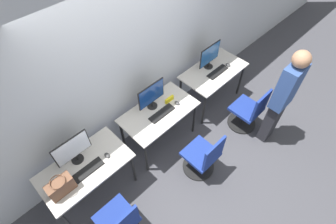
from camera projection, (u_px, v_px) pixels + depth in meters
name	position (u px, v px, depth m)	size (l,w,h in m)	color
ground_plane	(174.00, 151.00, 4.23)	(20.00, 20.00, 0.00)	#3D3D42
wall_back	(135.00, 61.00, 3.49)	(12.00, 0.05, 2.80)	#B7BCC1
desk_left	(86.00, 170.00, 3.31)	(1.13, 0.64, 0.73)	#BCB7AD
monitor_left	(72.00, 150.00, 3.13)	(0.46, 0.16, 0.43)	black
keyboard_left	(88.00, 170.00, 3.20)	(0.42, 0.13, 0.02)	black
mouse_left	(107.00, 155.00, 3.33)	(0.06, 0.09, 0.03)	#333333
office_chair_left	(120.00, 223.00, 3.19)	(0.48, 0.48, 0.86)	black
desk_center	(159.00, 115.00, 3.88)	(1.13, 0.64, 0.73)	#BCB7AD
monitor_center	(151.00, 95.00, 3.69)	(0.46, 0.16, 0.43)	black
keyboard_center	(162.00, 113.00, 3.77)	(0.42, 0.13, 0.02)	black
mouse_center	(177.00, 103.00, 3.89)	(0.06, 0.09, 0.03)	#333333
office_chair_center	(203.00, 158.00, 3.76)	(0.48, 0.48, 0.86)	black
desk_right	(213.00, 74.00, 4.45)	(1.13, 0.64, 0.73)	#BCB7AD
monitor_right	(210.00, 56.00, 4.26)	(0.46, 0.16, 0.43)	black
keyboard_right	(218.00, 72.00, 4.34)	(0.42, 0.13, 0.02)	black
mouse_right	(228.00, 65.00, 4.44)	(0.06, 0.09, 0.03)	#333333
office_chair_right	(248.00, 112.00, 4.30)	(0.48, 0.48, 0.86)	black
person_right	(283.00, 97.00, 3.68)	(0.36, 0.23, 1.74)	#232328
handbag	(61.00, 187.00, 2.96)	(0.30, 0.18, 0.25)	brown
placard_center	(169.00, 99.00, 3.91)	(0.16, 0.03, 0.08)	yellow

